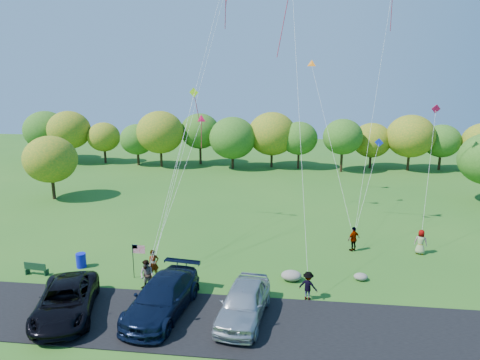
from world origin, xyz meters
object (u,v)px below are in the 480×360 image
object	(u,v)px
flyer_e	(421,242)
flyer_d	(354,239)
minivan_silver	(244,302)
park_bench	(36,268)
minivan_dark	(66,301)
minivan_navy	(162,297)
flyer_a	(154,264)
flyer_c	(308,286)
flyer_b	(147,275)
trash_barrel	(81,260)

from	to	relation	value
flyer_e	flyer_d	bearing A→B (deg)	19.42
minivan_silver	park_bench	distance (m)	14.90
minivan_dark	minivan_navy	distance (m)	5.28
minivan_dark	flyer_e	size ratio (longest dim) A/B	3.38
park_bench	minivan_dark	bearing A→B (deg)	-38.27
minivan_dark	flyer_a	world-z (taller)	flyer_a
flyer_e	minivan_navy	bearing A→B (deg)	51.54
flyer_c	park_bench	distance (m)	18.01
minivan_dark	park_bench	world-z (taller)	minivan_dark
minivan_navy	flyer_a	world-z (taller)	minivan_navy
flyer_c	flyer_e	xyz separation A→B (m)	(8.59, 7.92, 0.06)
flyer_d	flyer_a	bearing A→B (deg)	-13.18
flyer_b	trash_barrel	size ratio (longest dim) A/B	1.93
minivan_dark	flyer_a	size ratio (longest dim) A/B	3.28
minivan_dark	trash_barrel	xyz separation A→B (m)	(-2.25, 6.13, -0.44)
minivan_dark	flyer_c	size ratio (longest dim) A/B	3.62
flyer_a	flyer_b	world-z (taller)	flyer_b
minivan_silver	park_bench	bearing A→B (deg)	172.17
minivan_navy	minivan_silver	bearing A→B (deg)	7.16
flyer_b	park_bench	xyz separation A→B (m)	(-8.08, 1.04, -0.49)
trash_barrel	flyer_e	bearing A→B (deg)	12.41
flyer_c	park_bench	world-z (taller)	flyer_c
trash_barrel	flyer_c	bearing A→B (deg)	-9.49
flyer_e	park_bench	bearing A→B (deg)	33.76
flyer_c	flyer_e	world-z (taller)	flyer_e
minivan_navy	flyer_c	bearing A→B (deg)	25.14
minivan_navy	flyer_d	size ratio (longest dim) A/B	3.43
minivan_dark	park_bench	bearing A→B (deg)	117.39
flyer_b	flyer_c	world-z (taller)	flyer_b
minivan_dark	minivan_navy	size ratio (longest dim) A/B	0.96
flyer_c	flyer_d	bearing A→B (deg)	-96.03
flyer_b	minivan_dark	bearing A→B (deg)	-116.95
park_bench	flyer_d	bearing A→B (deg)	23.69
flyer_d	minivan_navy	bearing A→B (deg)	4.05
minivan_dark	flyer_a	distance (m)	6.14
park_bench	trash_barrel	distance (m)	2.87
minivan_silver	flyer_e	size ratio (longest dim) A/B	3.04
flyer_a	trash_barrel	distance (m)	5.66
minivan_dark	trash_barrel	size ratio (longest dim) A/B	6.30
minivan_navy	flyer_e	size ratio (longest dim) A/B	3.51
flyer_e	park_bench	world-z (taller)	flyer_e
minivan_dark	flyer_e	bearing A→B (deg)	9.37
flyer_d	trash_barrel	world-z (taller)	flyer_d
flyer_a	flyer_c	distance (m)	10.14
minivan_dark	flyer_d	size ratio (longest dim) A/B	3.30
minivan_silver	flyer_b	size ratio (longest dim) A/B	2.94
flyer_a	minivan_dark	bearing A→B (deg)	-158.67
minivan_dark	flyer_d	xyz separation A→B (m)	(17.00, 11.43, 0.02)
minivan_dark	flyer_b	xyz separation A→B (m)	(3.41, 3.53, 0.03)
flyer_a	flyer_b	xyz separation A→B (m)	(0.10, -1.65, 0.00)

